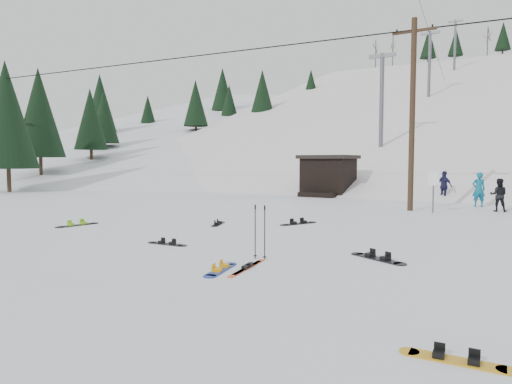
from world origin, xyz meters
The scene contains 23 objects.
ground centered at (0.00, 0.00, 0.00)m, with size 200.00×200.00×0.00m, color white.
ski_slope centered at (0.00, 55.00, -12.00)m, with size 60.00×75.00×45.00m, color white.
ridge_left centered at (-36.00, 48.00, -11.00)m, with size 34.00×85.00×38.00m, color white.
treeline_left centered at (-34.00, 40.00, 0.00)m, with size 20.00×64.00×10.00m, color black, non-canonical shape.
treeline_crest centered at (0.00, 86.00, 0.00)m, with size 50.00×6.00×10.00m, color black, non-canonical shape.
utility_pole centered at (2.00, 14.00, 4.68)m, with size 2.00×0.26×9.00m.
trail_sign centered at (3.10, 13.58, 1.27)m, with size 0.50×0.09×1.85m.
lift_hut centered at (-5.00, 20.94, 1.36)m, with size 3.40×4.10×2.75m.
lift_tower_near centered at (-4.00, 30.00, 7.86)m, with size 2.20×0.36×8.00m.
lift_tower_mid centered at (-4.00, 50.00, 14.36)m, with size 2.20×0.36×8.00m.
lift_tower_far centered at (-4.00, 70.00, 20.86)m, with size 2.20×0.36×8.00m.
hero_snowboard centered at (1.16, -0.36, 0.03)m, with size 0.53×1.41×0.10m.
hero_skis centered at (1.56, 0.10, 0.03)m, with size 0.36×1.80×0.09m.
ski_poles centered at (1.31, 1.07, 0.68)m, with size 0.36×0.10×1.32m.
board_scatter_a centered at (-1.94, 1.35, 0.02)m, with size 1.33×0.32×0.09m.
board_scatter_b centered at (-3.08, 5.42, 0.02)m, with size 0.66×1.27×0.09m.
board_scatter_c centered at (-7.35, 2.49, 0.03)m, with size 0.53×1.64×0.12m.
board_scatter_d centered at (3.77, 2.52, 0.03)m, with size 1.52×0.91×0.12m.
board_scatter_e centered at (6.20, -2.59, 0.02)m, with size 1.32×0.30×0.09m.
board_scatter_f centered at (-0.55, 7.06, 0.03)m, with size 0.88×1.55×0.12m.
skier_teal centered at (4.61, 17.65, 0.89)m, with size 0.65×0.43×1.78m, color #0C5F7F.
skier_dark centered at (5.63, 15.66, 0.78)m, with size 0.76×0.59×1.55m, color black.
skier_navy centered at (2.56, 20.20, 0.89)m, with size 1.04×0.43×1.77m, color #1A1940.
Camera 1 is at (6.88, -8.35, 2.40)m, focal length 32.00 mm.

